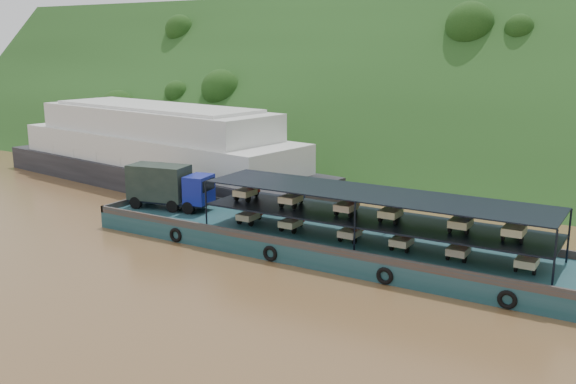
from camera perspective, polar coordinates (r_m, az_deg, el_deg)
The scene contains 4 objects.
ground at distance 44.61m, azimuth 0.21°, elevation -5.05°, with size 160.00×160.00×0.00m, color brown.
hillside at distance 76.86m, azimuth 14.12°, elevation 2.24°, with size 140.00×28.00×28.00m, color #193312.
cargo_barge at distance 44.20m, azimuth 1.76°, elevation -3.67°, with size 35.00×7.18×4.61m.
passenger_ferry at distance 66.05m, azimuth -11.60°, elevation 3.70°, with size 40.33×15.32×7.96m.
Camera 1 is at (21.74, -36.42, 13.82)m, focal length 40.00 mm.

